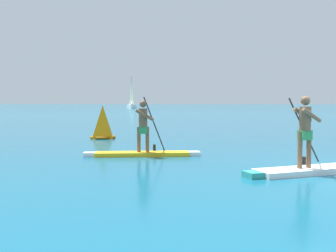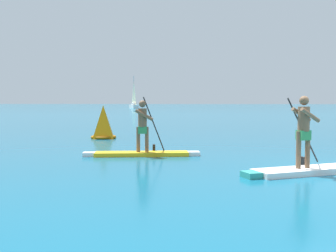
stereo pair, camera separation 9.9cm
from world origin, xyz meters
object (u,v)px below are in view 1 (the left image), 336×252
Objects in this scene: sailboat_left_horizon at (132,104)px; paddleboarder_mid_center at (308,159)px; paddleboarder_near_left at (143,145)px; race_marker_buoy at (103,124)px.

paddleboarder_mid_center is at bearing 170.81° from sailboat_left_horizon.
paddleboarder_near_left is 2.38× the size of race_marker_buoy.
paddleboarder_near_left is 80.32m from sailboat_left_horizon.
paddleboarder_mid_center is 2.14× the size of race_marker_buoy.
race_marker_buoy is 0.20× the size of sailboat_left_horizon.
sailboat_left_horizon reaches higher than paddleboarder_near_left.
sailboat_left_horizon is at bearing 99.90° from race_marker_buoy.
sailboat_left_horizon is at bearing 77.50° from paddleboarder_mid_center.
paddleboarder_mid_center reaches higher than race_marker_buoy.
paddleboarder_mid_center is 0.42× the size of sailboat_left_horizon.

